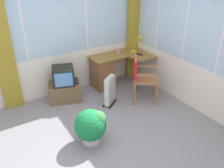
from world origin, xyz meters
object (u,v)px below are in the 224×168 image
Objects in this scene: spray_bottle at (118,49)px; potted_plant at (91,125)px; tv_on_stand at (65,86)px; desk at (105,71)px; desk_lamp at (138,41)px; wooden_armchair at (140,73)px; space_heater at (110,90)px; tv_remote at (139,54)px.

potted_plant is (-1.53, -1.56, -0.51)m from spray_bottle.
spray_bottle is 1.47m from tv_on_stand.
desk_lamp reaches higher than desk.
tv_on_stand is at bearing 148.41° from wooden_armchair.
desk is 3.36× the size of desk_lamp.
wooden_armchair reaches higher than desk.
desk_lamp is at bearing 55.40° from wooden_armchair.
space_heater is (0.72, -0.63, -0.02)m from tv_on_stand.
desk_lamp reaches higher than space_heater.
desk_lamp is 2.58× the size of tv_remote.
space_heater is 1.21m from potted_plant.
wooden_armchair reaches higher than tv_remote.
spray_bottle is at bearing 121.66° from tv_remote.
potted_plant is (-1.16, -1.52, -0.07)m from desk.
desk_lamp is 0.66× the size of potted_plant.
desk is at bearing 66.89° from space_heater.
spray_bottle is at bearing 45.58° from potted_plant.
spray_bottle reaches higher than tv_on_stand.
wooden_armchair is at bearing -16.79° from space_heater.
desk_lamp is at bearing 45.52° from tv_remote.
space_heater is (-1.12, -0.59, -0.68)m from desk_lamp.
space_heater is at bearing -152.27° from desk_lamp.
wooden_armchair is at bearing -124.60° from desk_lamp.
desk is 1.74× the size of tv_on_stand.
wooden_armchair is at bearing -144.96° from tv_remote.
potted_plant is (-1.99, -1.43, -0.66)m from desk_lamp.
potted_plant is at bearing -155.49° from wooden_armchair.
wooden_armchair reaches higher than tv_on_stand.
desk_lamp is 0.41× the size of wooden_armchair.
tv_remote is 0.25× the size of space_heater.
spray_bottle is at bearing 164.22° from desk_lamp.
tv_remote is 0.74m from wooden_armchair.
wooden_armchair is at bearing -31.59° from tv_on_stand.
potted_plant is at bearing -164.71° from tv_remote.
spray_bottle is at bearing 3.76° from tv_on_stand.
tv_remote reaches higher than tv_on_stand.
wooden_armchair is 1.62× the size of potted_plant.
tv_remote is at bearing -116.39° from desk_lamp.
tv_on_stand is (-1.31, 0.80, -0.28)m from wooden_armchair.
wooden_armchair is at bearing -70.81° from desk.
spray_bottle is (0.37, 0.04, 0.44)m from desk.
tv_on_stand is at bearing -176.89° from desk.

